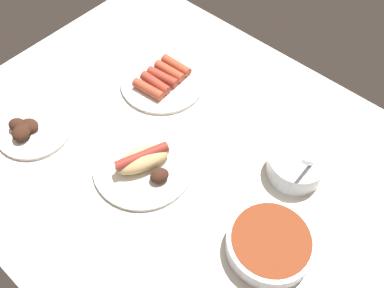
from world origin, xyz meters
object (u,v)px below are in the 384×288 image
bowl_coleslaw (296,165)px  bowl_chili (270,243)px  plate_grilled_meat (31,129)px  plate_hotdog_assembled (144,163)px  plate_sausages (163,80)px

bowl_coleslaw → bowl_chili: size_ratio=0.85×
bowl_chili → plate_grilled_meat: size_ratio=0.96×
plate_grilled_meat → plate_hotdog_assembled: bearing=21.6°
bowl_coleslaw → plate_grilled_meat: (-55.42, -33.59, -1.95)cm
bowl_coleslaw → plate_hotdog_assembled: bowl_coleslaw is taller
bowl_coleslaw → plate_hotdog_assembled: (-26.93, -22.34, -1.29)cm
plate_sausages → bowl_chili: size_ratio=1.28×
plate_hotdog_assembled → plate_grilled_meat: size_ratio=1.27×
bowl_chili → plate_hotdog_assembled: bearing=-174.6°
bowl_coleslaw → plate_grilled_meat: bowl_coleslaw is taller
bowl_chili → plate_grilled_meat: bearing=-166.9°
plate_sausages → plate_hotdog_assembled: 27.37cm
plate_sausages → plate_grilled_meat: plate_grilled_meat is taller
plate_sausages → bowl_coleslaw: bowl_coleslaw is taller
plate_hotdog_assembled → plate_grilled_meat: plate_hotdog_assembled is taller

